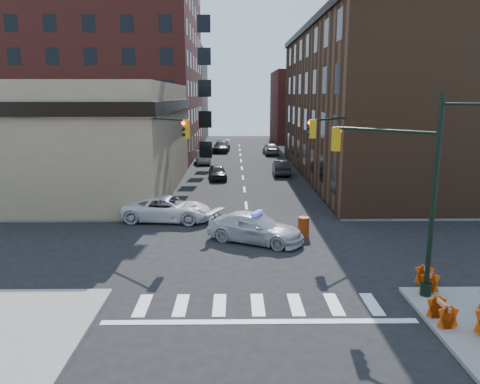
{
  "coord_description": "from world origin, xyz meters",
  "views": [
    {
      "loc": [
        -0.93,
        -23.81,
        8.07
      ],
      "look_at": [
        -0.54,
        4.38,
        2.2
      ],
      "focal_mm": 35.0,
      "sensor_mm": 36.0,
      "label": 1
    }
  ],
  "objects_px": {
    "parked_car_wnear": "(217,172)",
    "barricade_se_a": "(427,279)",
    "police_car": "(255,228)",
    "parked_car_wfar": "(203,157)",
    "barrel_bank": "(192,213)",
    "parked_car_enear": "(281,167)",
    "pedestrian_b": "(72,195)",
    "pickup": "(167,209)",
    "pedestrian_a": "(119,205)",
    "barricade_nw_a": "(131,205)",
    "barrel_road": "(304,227)"
  },
  "relations": [
    {
      "from": "police_car",
      "to": "parked_car_wfar",
      "type": "distance_m",
      "value": 30.97
    },
    {
      "from": "parked_car_wfar",
      "to": "pedestrian_a",
      "type": "xyz_separation_m",
      "value": [
        -3.84,
        -25.87,
        0.28
      ]
    },
    {
      "from": "pickup",
      "to": "parked_car_enear",
      "type": "bearing_deg",
      "value": -21.2
    },
    {
      "from": "parked_car_enear",
      "to": "barrel_bank",
      "type": "xyz_separation_m",
      "value": [
        -7.6,
        -18.06,
        -0.2
      ]
    },
    {
      "from": "parked_car_enear",
      "to": "pedestrian_b",
      "type": "xyz_separation_m",
      "value": [
        -16.38,
        -14.9,
        0.35
      ]
    },
    {
      "from": "barrel_road",
      "to": "barricade_se_a",
      "type": "height_order",
      "value": "barrel_road"
    },
    {
      "from": "parked_car_wfar",
      "to": "barrel_bank",
      "type": "bearing_deg",
      "value": -95.29
    },
    {
      "from": "pickup",
      "to": "parked_car_wfar",
      "type": "bearing_deg",
      "value": 4.67
    },
    {
      "from": "parked_car_wfar",
      "to": "barricade_se_a",
      "type": "distance_m",
      "value": 39.35
    },
    {
      "from": "pickup",
      "to": "parked_car_enear",
      "type": "height_order",
      "value": "pickup"
    },
    {
      "from": "pickup",
      "to": "parked_car_wfar",
      "type": "height_order",
      "value": "pickup"
    },
    {
      "from": "pickup",
      "to": "pedestrian_a",
      "type": "bearing_deg",
      "value": 92.51
    },
    {
      "from": "pedestrian_a",
      "to": "barricade_nw_a",
      "type": "xyz_separation_m",
      "value": [
        0.4,
        1.87,
        -0.49
      ]
    },
    {
      "from": "pedestrian_a",
      "to": "pedestrian_b",
      "type": "bearing_deg",
      "value": 173.18
    },
    {
      "from": "pickup",
      "to": "parked_car_wnear",
      "type": "distance_m",
      "value": 15.55
    },
    {
      "from": "barricade_nw_a",
      "to": "pedestrian_a",
      "type": "bearing_deg",
      "value": -91.96
    },
    {
      "from": "barricade_se_a",
      "to": "barricade_nw_a",
      "type": "distance_m",
      "value": 20.32
    },
    {
      "from": "parked_car_enear",
      "to": "pedestrian_a",
      "type": "height_order",
      "value": "pedestrian_a"
    },
    {
      "from": "parked_car_wfar",
      "to": "parked_car_enear",
      "type": "xyz_separation_m",
      "value": [
        8.57,
        -8.21,
        0.0
      ]
    },
    {
      "from": "parked_car_wfar",
      "to": "police_car",
      "type": "bearing_deg",
      "value": -88.34
    },
    {
      "from": "pedestrian_a",
      "to": "pickup",
      "type": "bearing_deg",
      "value": 24.41
    },
    {
      "from": "parked_car_enear",
      "to": "barrel_road",
      "type": "distance_m",
      "value": 21.45
    },
    {
      "from": "parked_car_enear",
      "to": "barricade_se_a",
      "type": "bearing_deg",
      "value": 96.81
    },
    {
      "from": "police_car",
      "to": "barrel_road",
      "type": "bearing_deg",
      "value": -45.6
    },
    {
      "from": "pickup",
      "to": "parked_car_wnear",
      "type": "bearing_deg",
      "value": -4.12
    },
    {
      "from": "pickup",
      "to": "parked_car_wnear",
      "type": "height_order",
      "value": "pickup"
    },
    {
      "from": "barrel_bank",
      "to": "pickup",
      "type": "bearing_deg",
      "value": 172.97
    },
    {
      "from": "pedestrian_a",
      "to": "pedestrian_b",
      "type": "relative_size",
      "value": 0.93
    },
    {
      "from": "parked_car_wnear",
      "to": "barricade_se_a",
      "type": "distance_m",
      "value": 28.46
    },
    {
      "from": "barricade_nw_a",
      "to": "barricade_se_a",
      "type": "bearing_deg",
      "value": -31.88
    },
    {
      "from": "pickup",
      "to": "parked_car_enear",
      "type": "relative_size",
      "value": 1.27
    },
    {
      "from": "parked_car_wnear",
      "to": "parked_car_wfar",
      "type": "relative_size",
      "value": 0.9
    },
    {
      "from": "pickup",
      "to": "pedestrian_b",
      "type": "distance_m",
      "value": 7.75
    },
    {
      "from": "barrel_bank",
      "to": "barricade_nw_a",
      "type": "bearing_deg",
      "value": 152.76
    },
    {
      "from": "barrel_bank",
      "to": "barricade_se_a",
      "type": "height_order",
      "value": "barrel_bank"
    },
    {
      "from": "pickup",
      "to": "barrel_road",
      "type": "xyz_separation_m",
      "value": [
        8.38,
        -3.57,
        -0.23
      ]
    },
    {
      "from": "police_car",
      "to": "barricade_se_a",
      "type": "distance_m",
      "value": 9.76
    },
    {
      "from": "pedestrian_b",
      "to": "barricade_nw_a",
      "type": "height_order",
      "value": "pedestrian_b"
    },
    {
      "from": "pedestrian_b",
      "to": "pedestrian_a",
      "type": "bearing_deg",
      "value": -34.28
    },
    {
      "from": "parked_car_wnear",
      "to": "barricade_se_a",
      "type": "height_order",
      "value": "parked_car_wnear"
    },
    {
      "from": "police_car",
      "to": "parked_car_wfar",
      "type": "xyz_separation_m",
      "value": [
        -4.87,
        30.59,
        -0.04
      ]
    },
    {
      "from": "police_car",
      "to": "barricade_nw_a",
      "type": "relative_size",
      "value": 5.17
    },
    {
      "from": "barrel_road",
      "to": "barricade_se_a",
      "type": "xyz_separation_m",
      "value": [
        3.95,
        -7.93,
        0.0
      ]
    },
    {
      "from": "police_car",
      "to": "barrel_road",
      "type": "distance_m",
      "value": 3.01
    },
    {
      "from": "parked_car_wnear",
      "to": "parked_car_wfar",
      "type": "xyz_separation_m",
      "value": [
        -2.11,
        10.77,
        0.05
      ]
    },
    {
      "from": "police_car",
      "to": "barrel_bank",
      "type": "height_order",
      "value": "police_car"
    },
    {
      "from": "police_car",
      "to": "pedestrian_a",
      "type": "distance_m",
      "value": 9.91
    },
    {
      "from": "pedestrian_a",
      "to": "barricade_nw_a",
      "type": "bearing_deg",
      "value": 106.0
    },
    {
      "from": "parked_car_wfar",
      "to": "barricade_nw_a",
      "type": "relative_size",
      "value": 4.32
    },
    {
      "from": "pedestrian_a",
      "to": "barricade_nw_a",
      "type": "relative_size",
      "value": 1.67
    }
  ]
}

